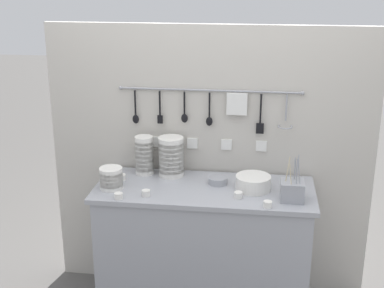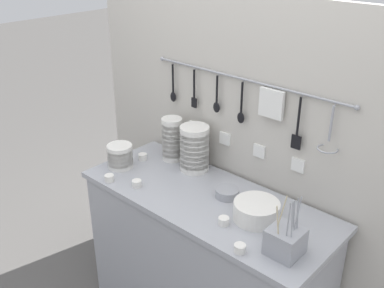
{
  "view_description": "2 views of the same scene",
  "coord_description": "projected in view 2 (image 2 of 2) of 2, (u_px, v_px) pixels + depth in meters",
  "views": [
    {
      "loc": [
        0.33,
        -3.09,
        2.23
      ],
      "look_at": [
        -0.08,
        0.01,
        1.17
      ],
      "focal_mm": 50.0,
      "sensor_mm": 36.0,
      "label": 1
    },
    {
      "loc": [
        1.28,
        -1.5,
        2.13
      ],
      "look_at": [
        -0.08,
        -0.02,
        1.17
      ],
      "focal_mm": 42.0,
      "sensor_mm": 36.0,
      "label": 2
    }
  ],
  "objects": [
    {
      "name": "bowl_stack_back_corner",
      "position": [
        172.0,
        139.0,
        2.64
      ],
      "size": [
        0.12,
        0.12,
        0.26
      ],
      "color": "silver",
      "rests_on": "counter"
    },
    {
      "name": "cup_front_left",
      "position": [
        137.0,
        184.0,
        2.4
      ],
      "size": [
        0.05,
        0.05,
        0.04
      ],
      "color": "silver",
      "rests_on": "counter"
    },
    {
      "name": "back_wall",
      "position": [
        243.0,
        166.0,
        2.5
      ],
      "size": [
        2.18,
        0.11,
        1.87
      ],
      "color": "#BCB7AD",
      "rests_on": "ground"
    },
    {
      "name": "counter",
      "position": [
        205.0,
        264.0,
        2.51
      ],
      "size": [
        1.38,
        0.56,
        0.89
      ],
      "color": "#9EA0A8",
      "rests_on": "ground"
    },
    {
      "name": "bowl_stack_wide_centre",
      "position": [
        120.0,
        156.0,
        2.58
      ],
      "size": [
        0.14,
        0.14,
        0.14
      ],
      "color": "silver",
      "rests_on": "counter"
    },
    {
      "name": "cup_by_caddy",
      "position": [
        224.0,
        221.0,
        2.09
      ],
      "size": [
        0.05,
        0.05,
        0.04
      ],
      "color": "silver",
      "rests_on": "counter"
    },
    {
      "name": "steel_mixing_bowl",
      "position": [
        227.0,
        193.0,
        2.31
      ],
      "size": [
        0.12,
        0.12,
        0.04
      ],
      "color": "#93969E",
      "rests_on": "counter"
    },
    {
      "name": "cup_back_left",
      "position": [
        240.0,
        248.0,
        1.91
      ],
      "size": [
        0.05,
        0.05,
        0.04
      ],
      "color": "silver",
      "rests_on": "counter"
    },
    {
      "name": "cutlery_caddy",
      "position": [
        285.0,
        241.0,
        1.89
      ],
      "size": [
        0.14,
        0.14,
        0.27
      ],
      "color": "#93969E",
      "rests_on": "counter"
    },
    {
      "name": "bowl_stack_short_front",
      "position": [
        194.0,
        148.0,
        2.52
      ],
      "size": [
        0.17,
        0.17,
        0.27
      ],
      "color": "silver",
      "rests_on": "counter"
    },
    {
      "name": "cup_edge_far",
      "position": [
        109.0,
        178.0,
        2.45
      ],
      "size": [
        0.05,
        0.05,
        0.04
      ],
      "color": "silver",
      "rests_on": "counter"
    },
    {
      "name": "plate_stack",
      "position": [
        256.0,
        211.0,
        2.12
      ],
      "size": [
        0.22,
        0.22,
        0.09
      ],
      "color": "silver",
      "rests_on": "counter"
    },
    {
      "name": "cup_mid_row",
      "position": [
        143.0,
        157.0,
        2.68
      ],
      "size": [
        0.05,
        0.05,
        0.04
      ],
      "color": "silver",
      "rests_on": "counter"
    }
  ]
}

